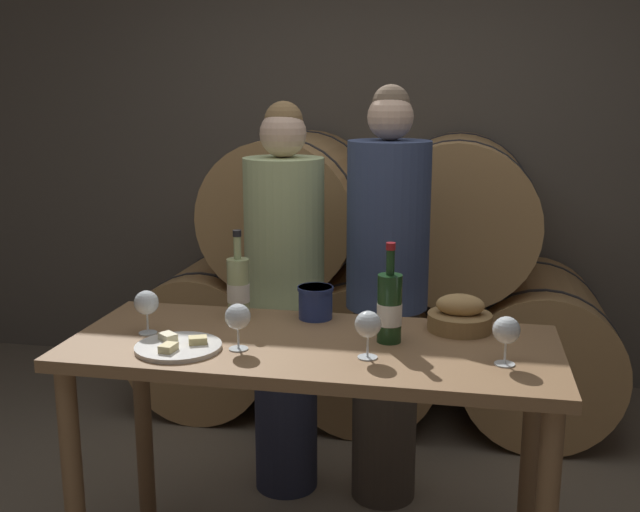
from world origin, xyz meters
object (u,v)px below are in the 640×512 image
object	(u,v)px
person_right	(387,297)
bread_basket	(460,317)
wine_bottle_white	(238,287)
blue_crock	(315,301)
wine_bottle_red	(389,308)
wine_glass_center	(368,325)
wine_glass_left	(238,318)
person_left	(285,300)
cheese_plate	(178,346)
wine_glass_far_left	(146,304)
wine_glass_right	(506,331)
tasting_table	(312,382)

from	to	relation	value
person_right	bread_basket	distance (m)	0.53
wine_bottle_white	bread_basket	world-z (taller)	wine_bottle_white
person_right	blue_crock	xyz separation A→B (m)	(-0.21, -0.40, 0.09)
wine_bottle_red	wine_glass_center	xyz separation A→B (m)	(-0.05, -0.16, -0.01)
wine_glass_left	wine_bottle_white	bearing A→B (deg)	106.94
person_right	wine_glass_center	bearing A→B (deg)	-88.20
person_left	blue_crock	size ratio (longest dim) A/B	12.88
bread_basket	cheese_plate	size ratio (longest dim) A/B	0.80
person_right	wine_bottle_red	xyz separation A→B (m)	(0.07, -0.60, 0.14)
wine_glass_far_left	wine_glass_right	distance (m)	1.13
wine_glass_left	wine_glass_right	xyz separation A→B (m)	(0.80, 0.02, 0.00)
person_right	wine_glass_center	world-z (taller)	person_right
person_right	cheese_plate	bearing A→B (deg)	-124.92
wine_bottle_white	wine_glass_right	distance (m)	0.95
person_left	wine_glass_far_left	distance (m)	0.75
person_left	wine_bottle_red	bearing A→B (deg)	-51.01
cheese_plate	tasting_table	bearing A→B (deg)	20.74
tasting_table	wine_glass_center	size ratio (longest dim) A/B	10.67
bread_basket	wine_glass_right	size ratio (longest dim) A/B	1.46
wine_glass_far_left	person_left	bearing A→B (deg)	66.36
blue_crock	wine_glass_far_left	distance (m)	0.57
cheese_plate	wine_glass_center	xyz separation A→B (m)	(0.58, 0.04, 0.09)
person_right	bread_basket	xyz separation A→B (m)	(0.29, -0.44, 0.07)
wine_glass_center	wine_glass_right	size ratio (longest dim) A/B	1.00
person_right	bread_basket	size ratio (longest dim) A/B	7.93
bread_basket	wine_glass_far_left	world-z (taller)	wine_glass_far_left
cheese_plate	wine_bottle_white	bearing A→B (deg)	77.47
blue_crock	bread_basket	size ratio (longest dim) A/B	0.59
tasting_table	wine_bottle_red	distance (m)	0.35
tasting_table	person_right	xyz separation A→B (m)	(0.17, 0.65, 0.11)
tasting_table	person_left	world-z (taller)	person_left
wine_bottle_red	wine_glass_left	distance (m)	0.47
wine_glass_right	wine_glass_center	bearing A→B (deg)	-176.89
person_right	wine_bottle_red	size ratio (longest dim) A/B	5.27
wine_bottle_white	person_left	bearing A→B (deg)	82.14
bread_basket	wine_glass_center	bearing A→B (deg)	-129.31
tasting_table	person_left	xyz separation A→B (m)	(-0.25, 0.65, 0.08)
blue_crock	wine_glass_center	size ratio (longest dim) A/B	0.87
wine_glass_left	wine_glass_right	bearing A→B (deg)	1.69
wine_glass_far_left	wine_glass_left	world-z (taller)	same
wine_bottle_red	cheese_plate	size ratio (longest dim) A/B	1.20
wine_bottle_red	wine_glass_center	size ratio (longest dim) A/B	2.20
person_left	wine_bottle_white	bearing A→B (deg)	-97.86
wine_glass_left	bread_basket	bearing A→B (deg)	26.08
person_right	wine_bottle_white	bearing A→B (deg)	-137.74
bread_basket	wine_glass_left	bearing A→B (deg)	-153.92
tasting_table	wine_glass_right	size ratio (longest dim) A/B	10.67
cheese_plate	wine_glass_left	size ratio (longest dim) A/B	1.84
bread_basket	wine_glass_far_left	xyz separation A→B (m)	(-1.00, -0.24, 0.06)
person_right	wine_glass_left	distance (m)	0.86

